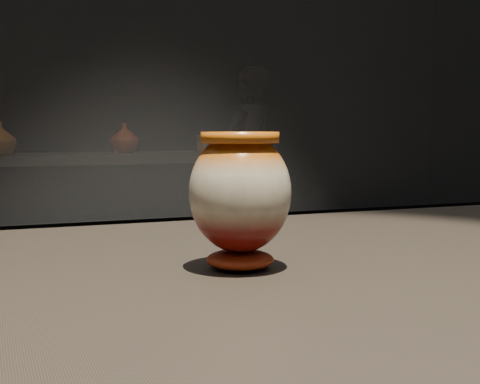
% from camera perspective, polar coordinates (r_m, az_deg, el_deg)
% --- Properties ---
extents(main_vase, '(0.12, 0.12, 0.16)m').
position_cam_1_polar(main_vase, '(0.76, 0.00, -0.21)').
color(main_vase, '#620D08').
rests_on(main_vase, display_plinth).
extents(back_shelf, '(2.00, 0.60, 0.90)m').
position_cam_1_polar(back_shelf, '(4.07, -11.88, -0.49)').
color(back_shelf, black).
rests_on(back_shelf, ground).
extents(back_vase_mid, '(0.24, 0.24, 0.18)m').
position_cam_1_polar(back_vase_mid, '(4.10, -9.83, 4.56)').
color(back_vase_mid, '#620D08').
rests_on(back_vase_mid, back_shelf).
extents(back_vase_right, '(0.07, 0.07, 0.11)m').
position_cam_1_polar(back_vase_right, '(4.22, -3.22, 4.15)').
color(back_vase_right, '#9B4F16').
rests_on(back_vase_right, back_shelf).
extents(visitor, '(0.67, 0.60, 1.55)m').
position_cam_1_polar(visitor, '(5.56, 0.71, 2.69)').
color(visitor, black).
rests_on(visitor, ground).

